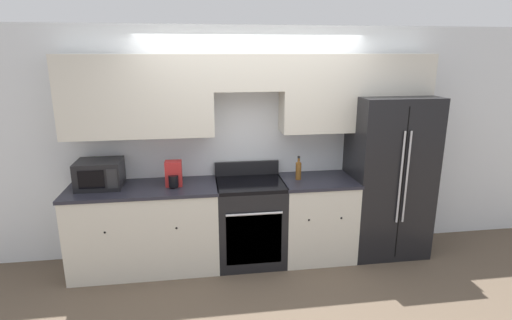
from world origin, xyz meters
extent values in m
plane|color=brown|center=(0.00, 0.00, 0.00)|extent=(12.00, 12.00, 0.00)
cube|color=silver|center=(0.00, 0.66, 1.30)|extent=(8.00, 0.06, 2.60)
cube|color=beige|center=(-1.21, 0.46, 1.88)|extent=(1.56, 0.33, 0.84)
cube|color=beige|center=(-0.07, 0.46, 2.11)|extent=(0.74, 0.33, 0.38)
cube|color=beige|center=(1.15, 0.46, 1.88)|extent=(1.69, 0.33, 0.84)
cube|color=beige|center=(-1.21, 0.31, 0.45)|extent=(1.56, 0.62, 0.90)
cube|color=#23232D|center=(-1.21, 0.31, 0.92)|extent=(1.58, 0.64, 0.03)
sphere|color=black|center=(-1.56, 0.00, 0.59)|extent=(0.03, 0.03, 0.03)
sphere|color=black|center=(-0.86, 0.00, 0.59)|extent=(0.03, 0.03, 0.03)
cube|color=beige|center=(0.70, 0.31, 0.45)|extent=(0.80, 0.62, 0.90)
cube|color=#23232D|center=(0.70, 0.31, 0.92)|extent=(0.82, 0.64, 0.03)
sphere|color=black|center=(0.52, 0.00, 0.59)|extent=(0.03, 0.03, 0.03)
sphere|color=black|center=(0.89, 0.00, 0.59)|extent=(0.03, 0.03, 0.03)
cube|color=black|center=(-0.07, 0.31, 0.45)|extent=(0.74, 0.62, 0.90)
cube|color=black|center=(-0.07, 0.01, 0.40)|extent=(0.59, 0.01, 0.57)
cube|color=black|center=(-0.07, 0.31, 0.92)|extent=(0.74, 0.62, 0.04)
cube|color=black|center=(-0.07, 0.59, 1.02)|extent=(0.74, 0.04, 0.16)
cylinder|color=silver|center=(-0.07, -0.02, 0.70)|extent=(0.59, 0.02, 0.02)
cube|color=black|center=(1.55, 0.35, 0.93)|extent=(0.89, 0.71, 1.85)
cube|color=black|center=(1.55, 0.00, 0.93)|extent=(0.01, 0.01, 1.70)
cylinder|color=#B7B7BC|center=(1.51, -0.02, 1.02)|extent=(0.02, 0.02, 1.02)
cylinder|color=#B7B7BC|center=(1.58, -0.02, 1.02)|extent=(0.02, 0.02, 1.02)
cube|color=black|center=(-1.65, 0.38, 1.08)|extent=(0.46, 0.37, 0.29)
cube|color=black|center=(-1.69, 0.19, 1.08)|extent=(0.25, 0.01, 0.19)
cube|color=#262628|center=(-1.49, 0.19, 1.08)|extent=(0.10, 0.01, 0.20)
cylinder|color=brown|center=(0.48, 0.34, 1.03)|extent=(0.06, 0.06, 0.19)
cylinder|color=brown|center=(0.48, 0.34, 1.16)|extent=(0.03, 0.03, 0.05)
cylinder|color=black|center=(0.48, 0.34, 1.20)|extent=(0.03, 0.03, 0.02)
cube|color=#B22323|center=(-0.88, 0.33, 1.07)|extent=(0.17, 0.15, 0.27)
cylinder|color=black|center=(-0.88, 0.24, 1.01)|extent=(0.10, 0.10, 0.12)
camera|label=1|loc=(-0.61, -3.81, 2.32)|focal=28.00mm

